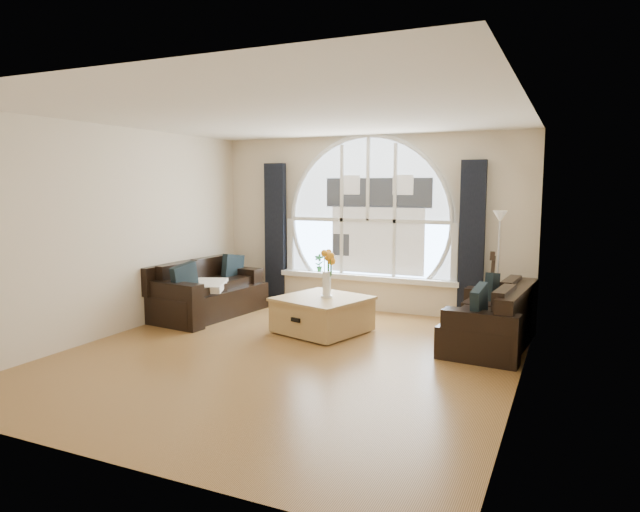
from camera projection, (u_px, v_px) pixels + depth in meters
The scene contains 21 objects.
ground at pixel (288, 355), 6.44m from camera, with size 5.00×5.50×0.01m, color brown.
ceiling at pixel (286, 115), 6.10m from camera, with size 5.00×5.50×0.01m, color silver.
wall_back at pixel (369, 223), 8.76m from camera, with size 5.00×0.01×2.70m, color beige.
wall_front at pixel (97, 274), 3.79m from camera, with size 5.00×0.01×2.70m, color beige.
wall_left at pixel (117, 231), 7.30m from camera, with size 0.01×5.50×2.70m, color beige.
wall_right at pixel (523, 249), 5.25m from camera, with size 0.01×5.50×2.70m, color beige.
attic_slope at pixel (494, 141), 5.24m from camera, with size 0.92×5.50×0.72m, color silver.
arched_window at pixel (369, 206), 8.69m from camera, with size 2.60×0.06×2.15m, color silver.
window_sill at pixel (366, 277), 8.77m from camera, with size 2.90×0.22×0.08m, color white.
window_frame at pixel (368, 206), 8.67m from camera, with size 2.76×0.08×2.15m, color white.
neighbor_house at pixel (377, 214), 8.63m from camera, with size 1.70×0.02×1.50m, color silver.
curtain_left at pixel (276, 233), 9.33m from camera, with size 0.35×0.12×2.30m, color black.
curtain_right at pixel (472, 241), 8.02m from camera, with size 0.35×0.12×2.30m, color black.
sofa_left at pixel (208, 289), 8.41m from camera, with size 0.91×1.81×0.81m, color black.
sofa_right at pixel (490, 314), 6.77m from camera, with size 0.83×1.67×0.74m, color black.
coffee_chest at pixel (322, 313), 7.44m from camera, with size 1.05×1.05×0.51m, color tan.
throw_blanket at pixel (205, 285), 8.13m from camera, with size 0.55×0.55×0.10m, color silver.
vase_flowers at pixel (327, 268), 7.35m from camera, with size 0.24×0.24×0.70m, color white.
floor_lamp at pixel (498, 269), 7.74m from camera, with size 0.24×0.24×1.60m, color #B2B2B2.
guitar at pixel (492, 289), 7.68m from camera, with size 0.36×0.24×1.06m, color brown.
potted_plant at pixel (319, 263), 9.08m from camera, with size 0.15×0.10×0.29m, color #1E6023.
Camera 1 is at (2.93, -5.53, 1.94)m, focal length 31.50 mm.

